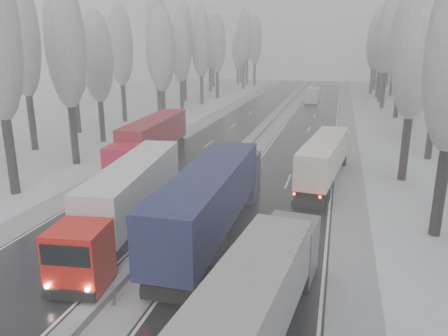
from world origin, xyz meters
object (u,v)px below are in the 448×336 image
at_px(truck_red_white, 129,194).
at_px(truck_red_red, 151,138).
at_px(truck_grey_tarp, 249,312).
at_px(box_truck_distant, 313,95).
at_px(truck_cream_box, 326,155).
at_px(truck_blue_box, 214,195).

distance_m(truck_red_white, truck_red_red, 16.01).
bearing_deg(truck_grey_tarp, truck_red_red, 126.69).
relative_size(truck_grey_tarp, truck_red_white, 0.95).
bearing_deg(box_truck_distant, truck_grey_tarp, -86.84).
distance_m(box_truck_distant, truck_red_white, 65.09).
xyz_separation_m(box_truck_distant, truck_red_red, (-12.07, -49.60, 0.95)).
height_order(truck_red_white, truck_red_red, truck_red_red).
relative_size(box_truck_distant, truck_red_red, 0.48).
distance_m(truck_grey_tarp, truck_cream_box, 23.23).
distance_m(truck_cream_box, box_truck_distant, 51.52).
distance_m(truck_blue_box, truck_red_red, 18.09).
bearing_deg(truck_red_red, truck_blue_box, -58.36).
xyz_separation_m(truck_red_white, truck_red_red, (-5.25, 15.13, 0.06)).
bearing_deg(box_truck_distant, truck_cream_box, -84.01).
distance_m(truck_blue_box, box_truck_distant, 64.35).
height_order(truck_grey_tarp, truck_red_white, truck_red_white).
xyz_separation_m(truck_cream_box, truck_red_white, (-11.15, -13.40, 0.15)).
relative_size(box_truck_distant, truck_red_white, 0.49).
bearing_deg(truck_red_white, truck_cream_box, 43.21).
relative_size(truck_blue_box, truck_red_red, 1.08).
bearing_deg(truck_blue_box, box_truck_distant, 88.03).
bearing_deg(box_truck_distant, truck_red_red, -102.50).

